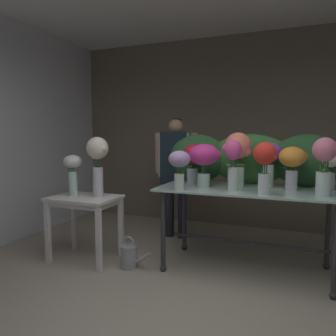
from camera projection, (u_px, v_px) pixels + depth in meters
name	position (u px, v px, depth m)	size (l,w,h in m)	color
ground_plane	(220.00, 262.00, 3.60)	(7.22, 7.22, 0.00)	#9E9384
wall_back	(244.00, 132.00, 4.95)	(5.55, 0.12, 2.91)	#706656
wall_left	(24.00, 132.00, 4.47)	(0.12, 3.35, 2.91)	silver
display_table_glass	(247.00, 202.00, 3.32)	(1.78, 0.89, 0.87)	#ACD2C5
side_table_white	(85.00, 206.00, 3.62)	(0.74, 0.54, 0.73)	white
florist	(176.00, 164.00, 4.40)	(0.61, 0.24, 1.64)	#232328
foliage_backdrop	(251.00, 159.00, 3.58)	(1.90, 0.32, 0.55)	#28562D
vase_coral_ranunculus	(238.00, 153.00, 3.35)	(0.27, 0.27, 0.57)	silver
vase_crimson_stock	(193.00, 160.00, 3.60)	(0.22, 0.20, 0.44)	silver
vase_fuchsia_tulips	(233.00, 160.00, 3.11)	(0.19, 0.16, 0.50)	silver
vase_sunset_hydrangea	(293.00, 162.00, 3.14)	(0.27, 0.26, 0.43)	silver
vase_scarlet_roses	(265.00, 162.00, 2.91)	(0.22, 0.20, 0.48)	silver
vase_lilac_freesia	(179.00, 164.00, 3.19)	(0.22, 0.22, 0.39)	silver
vase_ivory_dahlias	(330.00, 167.00, 3.15)	(0.20, 0.18, 0.37)	silver
vase_rosy_peonies	(325.00, 162.00, 2.84)	(0.23, 0.21, 0.52)	silver
vase_magenta_anemones	(204.00, 158.00, 3.35)	(0.33, 0.32, 0.45)	silver
vase_violet_carnations	(268.00, 158.00, 3.34)	(0.26, 0.25, 0.47)	silver
vase_white_roses_tall	(73.00, 170.00, 3.63)	(0.21, 0.21, 0.46)	silver
vase_cream_lisianthus_tall	(97.00, 158.00, 3.56)	(0.27, 0.24, 0.66)	silver
watering_can	(129.00, 256.00, 3.43)	(0.35, 0.18, 0.34)	#999EA3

